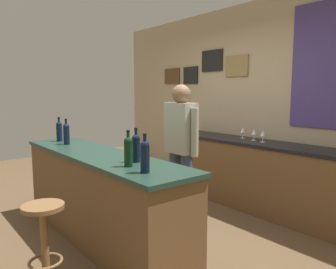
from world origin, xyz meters
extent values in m
plane|color=brown|center=(0.00, 0.00, 0.00)|extent=(10.00, 10.00, 0.00)
cube|color=tan|center=(0.00, 2.03, 1.40)|extent=(6.00, 0.06, 2.80)
cube|color=brown|center=(-1.70, 1.99, 1.83)|extent=(0.42, 0.02, 0.28)
cube|color=black|center=(-1.20, 1.99, 1.83)|extent=(0.35, 0.02, 0.29)
cube|color=black|center=(-0.70, 1.99, 2.04)|extent=(0.44, 0.02, 0.33)
cube|color=#997F4C|center=(-0.20, 1.99, 1.92)|extent=(0.41, 0.02, 0.31)
cube|color=#4C3D7F|center=(1.18, 1.99, 1.85)|extent=(0.96, 0.02, 1.49)
cube|color=brown|center=(0.00, -0.40, 0.44)|extent=(2.55, 0.57, 0.88)
cube|color=#1E382D|center=(0.00, -0.40, 0.90)|extent=(2.60, 0.60, 0.04)
cube|color=brown|center=(0.40, 1.65, 0.43)|extent=(2.76, 0.53, 0.86)
cube|color=black|center=(0.40, 1.65, 0.88)|extent=(2.81, 0.56, 0.04)
cylinder|color=#384766|center=(0.37, 0.48, 0.43)|extent=(0.13, 0.13, 0.86)
cylinder|color=#384766|center=(0.17, 0.48, 0.43)|extent=(0.13, 0.13, 0.86)
cube|color=#9EA38E|center=(0.27, 0.48, 1.14)|extent=(0.36, 0.20, 0.56)
sphere|color=brown|center=(0.27, 0.48, 1.51)|extent=(0.21, 0.21, 0.21)
cylinder|color=#9EA38E|center=(0.49, 0.48, 1.11)|extent=(0.08, 0.08, 0.52)
cylinder|color=#9EA38E|center=(0.05, 0.48, 1.11)|extent=(0.08, 0.08, 0.52)
cylinder|color=brown|center=(0.52, -1.13, 0.32)|extent=(0.06, 0.06, 0.65)
torus|color=brown|center=(0.52, -1.13, 0.22)|extent=(0.26, 0.26, 0.02)
cylinder|color=brown|center=(0.52, -1.13, 0.66)|extent=(0.32, 0.32, 0.03)
cylinder|color=black|center=(-1.05, -0.40, 1.02)|extent=(0.07, 0.07, 0.20)
sphere|color=black|center=(-1.05, -0.40, 1.13)|extent=(0.07, 0.07, 0.07)
cylinder|color=black|center=(-1.05, -0.40, 1.17)|extent=(0.03, 0.03, 0.09)
cylinder|color=black|center=(-1.05, -0.40, 1.22)|extent=(0.03, 0.03, 0.02)
cylinder|color=black|center=(-0.75, -0.43, 1.02)|extent=(0.07, 0.07, 0.20)
sphere|color=black|center=(-0.75, -0.43, 1.13)|extent=(0.07, 0.07, 0.07)
cylinder|color=black|center=(-0.75, -0.43, 1.17)|extent=(0.03, 0.03, 0.09)
cylinder|color=black|center=(-0.75, -0.43, 1.22)|extent=(0.03, 0.03, 0.02)
cylinder|color=black|center=(0.61, -0.34, 1.02)|extent=(0.07, 0.07, 0.20)
sphere|color=black|center=(0.61, -0.34, 1.13)|extent=(0.07, 0.07, 0.07)
cylinder|color=black|center=(0.61, -0.34, 1.17)|extent=(0.03, 0.03, 0.09)
cylinder|color=black|center=(0.61, -0.34, 1.22)|extent=(0.03, 0.03, 0.02)
cylinder|color=black|center=(0.71, -0.48, 1.02)|extent=(0.07, 0.07, 0.20)
sphere|color=black|center=(0.71, -0.48, 1.13)|extent=(0.07, 0.07, 0.07)
cylinder|color=black|center=(0.71, -0.48, 1.17)|extent=(0.03, 0.03, 0.09)
cylinder|color=black|center=(0.71, -0.48, 1.22)|extent=(0.03, 0.03, 0.02)
cylinder|color=black|center=(0.98, -0.50, 1.02)|extent=(0.07, 0.07, 0.20)
sphere|color=black|center=(0.98, -0.50, 1.13)|extent=(0.07, 0.07, 0.07)
cylinder|color=black|center=(0.98, -0.50, 1.17)|extent=(0.03, 0.03, 0.09)
cylinder|color=black|center=(0.98, -0.50, 1.22)|extent=(0.03, 0.03, 0.02)
cylinder|color=silver|center=(0.15, 1.73, 0.90)|extent=(0.06, 0.06, 0.00)
cylinder|color=silver|center=(0.15, 1.73, 0.94)|extent=(0.01, 0.01, 0.07)
cone|color=silver|center=(0.15, 1.73, 1.02)|extent=(0.07, 0.07, 0.08)
cylinder|color=silver|center=(0.37, 1.68, 0.90)|extent=(0.06, 0.06, 0.00)
cylinder|color=silver|center=(0.37, 1.68, 0.94)|extent=(0.01, 0.01, 0.07)
cone|color=silver|center=(0.37, 1.68, 1.02)|extent=(0.07, 0.07, 0.08)
cylinder|color=silver|center=(0.54, 1.64, 0.90)|extent=(0.06, 0.06, 0.00)
cylinder|color=silver|center=(0.54, 1.64, 0.94)|extent=(0.01, 0.01, 0.07)
cone|color=silver|center=(0.54, 1.64, 1.02)|extent=(0.07, 0.07, 0.08)
camera|label=1|loc=(2.99, -1.90, 1.53)|focal=34.89mm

